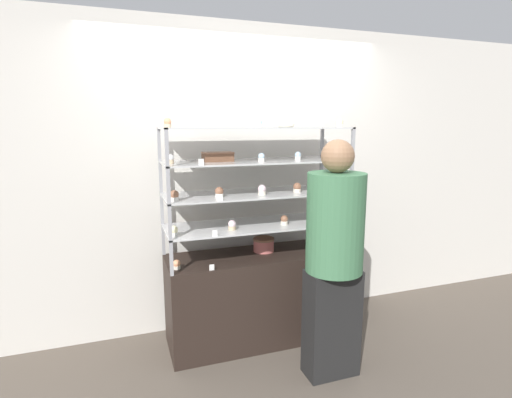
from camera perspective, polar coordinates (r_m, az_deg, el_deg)
name	(u,v)px	position (r m, az deg, el deg)	size (l,w,h in m)	color
ground_plane	(256,338)	(3.55, 0.00, -19.18)	(20.00, 20.00, 0.00)	brown
back_wall	(241,178)	(3.50, -2.17, 2.95)	(8.00, 0.05, 2.60)	silver
display_base	(256,297)	(3.39, 0.00, -13.79)	(1.43, 0.51, 0.73)	black
display_riser_lower	(256,226)	(3.19, 0.00, -3.82)	(1.43, 0.51, 0.25)	#99999E
display_riser_middle	(256,194)	(3.13, 0.00, 0.67)	(1.43, 0.51, 0.25)	#99999E
display_riser_upper	(256,162)	(3.10, 0.00, 5.28)	(1.43, 0.51, 0.25)	#99999E
display_riser_top	(256,129)	(3.09, 0.00, 9.96)	(1.43, 0.51, 0.25)	#99999E
layer_cake_centerpiece	(264,245)	(3.32, 1.10, -6.52)	(0.17, 0.17, 0.11)	#C66660
sheet_cake_frosted	(218,157)	(3.04, -5.50, 6.05)	(0.23, 0.15, 0.07)	brown
cupcake_0	(177,265)	(2.99, -11.26, -9.17)	(0.06, 0.06, 0.07)	beige
cupcake_1	(335,247)	(3.39, 11.22, -6.76)	(0.06, 0.06, 0.07)	#CCB28C
price_tag_0	(212,267)	(2.92, -6.33, -9.69)	(0.04, 0.00, 0.04)	white
cupcake_2	(174,231)	(2.89, -11.66, -4.51)	(0.06, 0.06, 0.07)	white
cupcake_3	(232,225)	(3.00, -3.45, -3.76)	(0.06, 0.06, 0.07)	#CCB28C
cupcake_4	(284,220)	(3.16, 4.06, -3.03)	(0.06, 0.06, 0.07)	beige
cupcake_5	(331,215)	(3.38, 10.71, -2.30)	(0.06, 0.06, 0.07)	#CCB28C
price_tag_1	(215,233)	(2.85, -5.89, -4.86)	(0.04, 0.00, 0.04)	white
cupcake_6	(174,196)	(2.84, -11.59, 0.46)	(0.06, 0.06, 0.08)	white
cupcake_7	(219,192)	(2.94, -5.27, 0.95)	(0.06, 0.06, 0.08)	white
cupcake_8	(262,190)	(3.04, 0.86, 1.30)	(0.06, 0.06, 0.08)	beige
cupcake_9	(297,188)	(3.17, 5.90, 1.63)	(0.06, 0.06, 0.08)	beige
cupcake_10	(337,186)	(3.32, 11.49, 1.89)	(0.06, 0.06, 0.08)	beige
price_tag_2	(220,198)	(2.80, -5.15, 0.20)	(0.04, 0.00, 0.04)	white
cupcake_11	(171,159)	(2.90, -12.11, 5.60)	(0.05, 0.05, 0.07)	#CCB28C
cupcake_12	(261,157)	(2.98, 0.74, 5.95)	(0.05, 0.05, 0.07)	white
cupcake_13	(298,156)	(3.14, 5.99, 6.13)	(0.05, 0.05, 0.07)	white
cupcake_14	(341,155)	(3.26, 12.09, 6.11)	(0.05, 0.05, 0.07)	white
price_tag_3	(201,162)	(2.74, -7.84, 5.25)	(0.04, 0.00, 0.04)	white
cupcake_15	(168,123)	(2.88, -12.53, 10.58)	(0.05, 0.05, 0.07)	#CCB28C
cupcake_16	(259,123)	(2.99, 0.42, 10.81)	(0.05, 0.05, 0.07)	beige
cupcake_17	(340,123)	(3.24, 11.87, 10.56)	(0.05, 0.05, 0.07)	beige
price_tag_4	(250,124)	(2.82, -0.88, 10.63)	(0.04, 0.00, 0.04)	white
donut_glazed	(286,124)	(3.25, 4.26, 10.58)	(0.14, 0.14, 0.04)	#EFE5CC
customer_figure	(334,254)	(2.80, 11.09, -7.75)	(0.39, 0.39, 1.67)	black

